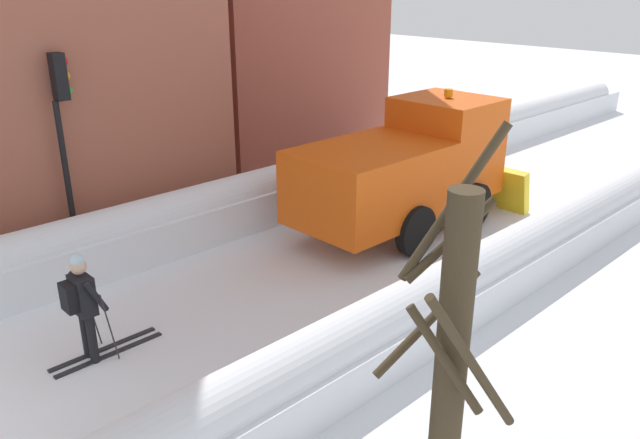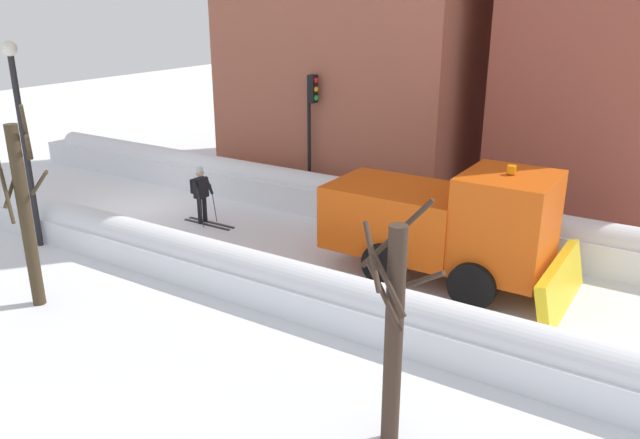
{
  "view_description": "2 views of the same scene",
  "coord_description": "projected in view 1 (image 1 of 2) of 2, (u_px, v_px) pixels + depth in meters",
  "views": [
    {
      "loc": [
        8.36,
        -0.61,
        5.65
      ],
      "look_at": [
        0.05,
        7.42,
        1.14
      ],
      "focal_mm": 35.45,
      "sensor_mm": 36.0,
      "label": 1
    },
    {
      "loc": [
        13.41,
        15.67,
        6.64
      ],
      "look_at": [
        0.1,
        7.19,
        1.05
      ],
      "focal_mm": 35.42,
      "sensor_mm": 36.0,
      "label": 2
    }
  ],
  "objects": [
    {
      "name": "ground_plane",
      "position": [
        399.0,
        237.0,
        14.52
      ],
      "size": [
        80.0,
        80.0,
        0.0
      ],
      "primitive_type": "plane",
      "color": "white"
    },
    {
      "name": "snowbank_left",
      "position": [
        310.0,
        182.0,
        16.3
      ],
      "size": [
        1.1,
        36.0,
        1.3
      ],
      "color": "white",
      "rests_on": "ground"
    },
    {
      "name": "snowbank_right",
      "position": [
        519.0,
        255.0,
        12.33
      ],
      "size": [
        1.1,
        36.0,
        1.15
      ],
      "color": "white",
      "rests_on": "ground"
    },
    {
      "name": "plow_truck",
      "position": [
        409.0,
        167.0,
        14.57
      ],
      "size": [
        3.2,
        5.98,
        3.12
      ],
      "color": "#DB510F",
      "rests_on": "ground"
    },
    {
      "name": "skier",
      "position": [
        83.0,
        303.0,
        9.55
      ],
      "size": [
        0.62,
        1.8,
        1.81
      ],
      "color": "black",
      "rests_on": "ground"
    },
    {
      "name": "traffic_light_pole",
      "position": [
        63.0,
        119.0,
        12.39
      ],
      "size": [
        0.28,
        0.42,
        4.25
      ],
      "color": "black",
      "rests_on": "ground"
    },
    {
      "name": "bare_tree_near",
      "position": [
        447.0,
        404.0,
        5.42
      ],
      "size": [
        1.03,
        1.24,
        4.6
      ],
      "color": "#3E3220",
      "rests_on": "ground"
    }
  ]
}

